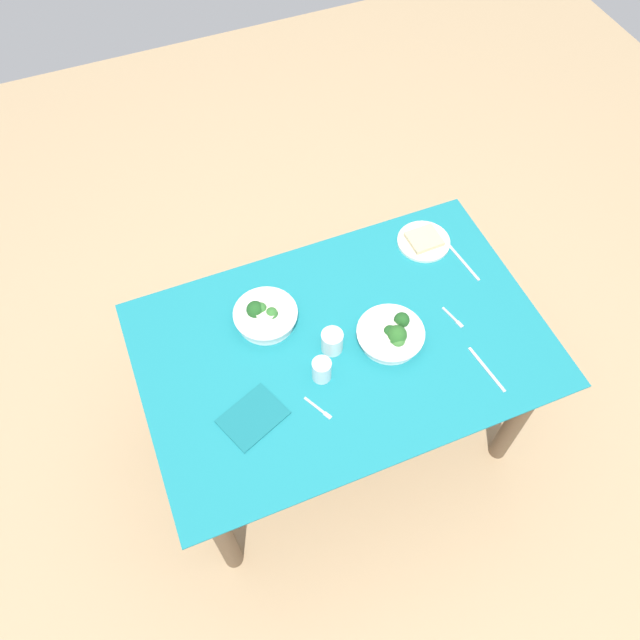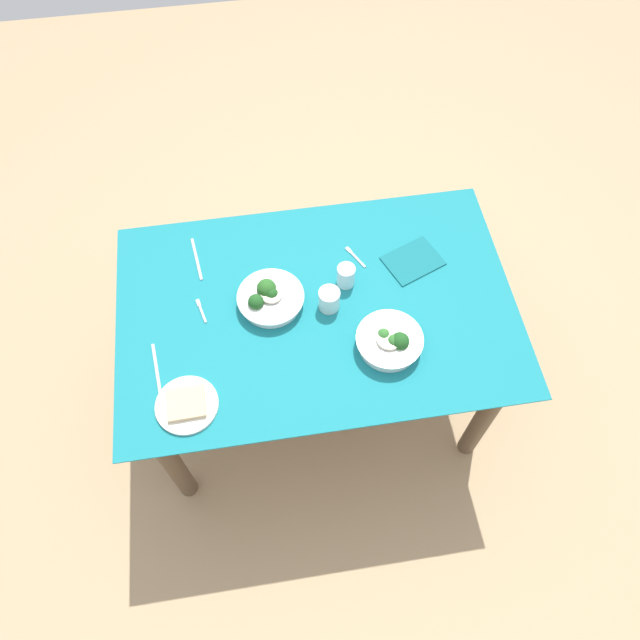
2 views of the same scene
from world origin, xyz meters
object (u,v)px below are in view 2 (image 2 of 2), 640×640
table_knife_right (197,259)px  napkin_folded_upper (413,261)px  water_glass_side (346,276)px  fork_by_near_bowl (201,310)px  broccoli_bowl_far (390,342)px  table_knife_left (157,371)px  bread_side_plate (187,405)px  fork_by_far_bowl (355,256)px  broccoli_bowl_near (269,298)px  water_glass_center (329,300)px

table_knife_right → napkin_folded_upper: (-0.77, 0.13, 0.00)m
water_glass_side → fork_by_near_bowl: size_ratio=0.86×
broccoli_bowl_far → table_knife_left: (0.76, -0.02, -0.03)m
bread_side_plate → table_knife_left: 0.16m
fork_by_far_bowl → table_knife_left: bearing=88.7°
fork_by_far_bowl → napkin_folded_upper: napkin_folded_upper is taller
fork_by_near_bowl → table_knife_right: (0.00, -0.22, -0.00)m
table_knife_left → broccoli_bowl_near: bearing=111.2°
table_knife_right → fork_by_far_bowl: bearing=74.9°
water_glass_side → table_knife_left: bearing=20.6°
water_glass_center → water_glass_side: 0.12m
water_glass_side → broccoli_bowl_far: bearing=109.9°
fork_by_far_bowl → water_glass_side: bearing=126.0°
broccoli_bowl_near → fork_by_near_bowl: bearing=-1.2°
fork_by_near_bowl → table_knife_left: same height
broccoli_bowl_near → fork_by_near_bowl: broccoli_bowl_near is taller
water_glass_center → fork_by_near_bowl: bearing=-7.0°
broccoli_bowl_far → table_knife_left: broccoli_bowl_far is taller
broccoli_bowl_near → table_knife_right: 0.33m
table_knife_right → broccoli_bowl_near: bearing=39.6°
fork_by_near_bowl → napkin_folded_upper: size_ratio=0.52×
broccoli_bowl_far → table_knife_left: size_ratio=1.07×
table_knife_left → water_glass_center: bearing=98.3°
broccoli_bowl_far → water_glass_center: (0.17, -0.18, 0.01)m
water_glass_side → bread_side_plate: bearing=33.9°
water_glass_center → table_knife_left: (0.59, 0.16, -0.04)m
fork_by_near_bowl → table_knife_right: 0.22m
water_glass_center → table_knife_left: water_glass_center is taller
fork_by_far_bowl → napkin_folded_upper: size_ratio=0.53×
table_knife_right → water_glass_center: bearing=50.7°
broccoli_bowl_far → fork_by_far_bowl: broccoli_bowl_far is taller
broccoli_bowl_near → water_glass_center: broccoli_bowl_near is taller
broccoli_bowl_far → water_glass_side: (0.10, -0.27, 0.01)m
broccoli_bowl_far → fork_by_far_bowl: bearing=-83.1°
water_glass_side → napkin_folded_upper: water_glass_side is taller
water_glass_side → fork_by_near_bowl: water_glass_side is taller
broccoli_bowl_near → fork_by_far_bowl: size_ratio=2.25×
bread_side_plate → water_glass_center: size_ratio=2.38×
table_knife_left → fork_by_near_bowl: bearing=137.5°
water_glass_center → table_knife_right: (0.44, -0.27, -0.04)m
fork_by_far_bowl → table_knife_right: bearing=54.7°
broccoli_bowl_far → napkin_folded_upper: bearing=-115.7°
bread_side_plate → table_knife_right: (-0.06, -0.57, -0.01)m
broccoli_bowl_far → bread_side_plate: size_ratio=1.11×
broccoli_bowl_near → table_knife_left: (0.39, 0.21, -0.03)m
water_glass_side → fork_by_near_bowl: 0.51m
water_glass_center → napkin_folded_upper: (-0.33, -0.15, -0.04)m
broccoli_bowl_near → table_knife_left: size_ratio=1.11×
broccoli_bowl_near → table_knife_right: (0.24, -0.22, -0.03)m
table_knife_left → table_knife_right: 0.46m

